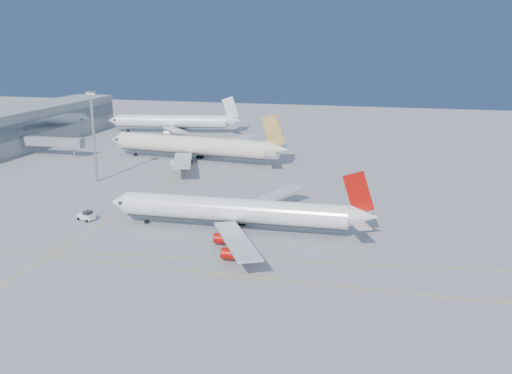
% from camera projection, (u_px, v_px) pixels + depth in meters
% --- Properties ---
extents(ground, '(500.00, 500.00, 0.00)m').
position_uv_depth(ground, '(264.00, 249.00, 114.76)').
color(ground, slate).
rests_on(ground, ground).
extents(terminal, '(18.40, 110.00, 15.00)m').
position_uv_depth(terminal, '(24.00, 128.00, 219.37)').
color(terminal, gray).
rests_on(terminal, ground).
extents(jet_bridge, '(23.60, 3.60, 6.90)m').
position_uv_depth(jet_bridge, '(56.00, 142.00, 202.69)').
color(jet_bridge, gray).
rests_on(jet_bridge, ground).
extents(taxiway_lines, '(118.86, 140.00, 0.02)m').
position_uv_depth(taxiway_lines, '(205.00, 233.00, 124.14)').
color(taxiway_lines, '#DEB20C').
rests_on(taxiway_lines, ground).
extents(airliner_virgin, '(60.58, 54.53, 14.97)m').
position_uv_depth(airliner_virgin, '(239.00, 211.00, 124.70)').
color(airliner_virgin, white).
rests_on(airliner_virgin, ground).
extents(airliner_etihad, '(67.25, 61.76, 17.55)m').
position_uv_depth(airliner_etihad, '(195.00, 146.00, 195.00)').
color(airliner_etihad, beige).
rests_on(airliner_etihad, ground).
extents(airliner_third, '(60.42, 55.12, 16.24)m').
position_uv_depth(airliner_third, '(175.00, 121.00, 253.54)').
color(airliner_third, white).
rests_on(airliner_third, ground).
extents(pushback_tug, '(4.54, 3.57, 2.30)m').
position_uv_depth(pushback_tug, '(86.00, 216.00, 132.68)').
color(pushback_tug, white).
rests_on(pushback_tug, ground).
extents(light_mast, '(2.28, 2.28, 26.37)m').
position_uv_depth(light_mast, '(93.00, 129.00, 164.50)').
color(light_mast, gray).
rests_on(light_mast, ground).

